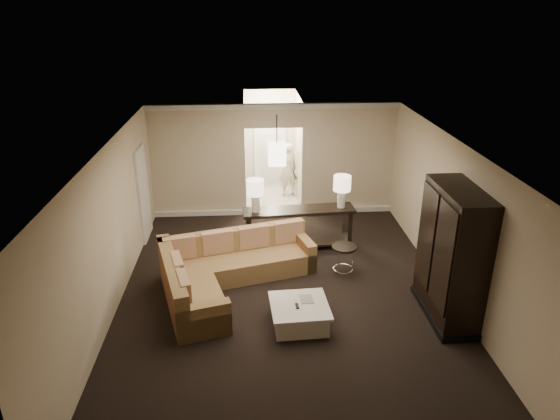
{
  "coord_description": "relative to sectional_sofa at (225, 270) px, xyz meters",
  "views": [
    {
      "loc": [
        -0.62,
        -7.75,
        5.01
      ],
      "look_at": [
        -0.03,
        1.2,
        1.24
      ],
      "focal_mm": 32.0,
      "sensor_mm": 36.0,
      "label": 1
    }
  ],
  "objects": [
    {
      "name": "foyer",
      "position": [
        1.12,
        4.86,
        0.95
      ],
      "size": [
        1.44,
        2.02,
        2.8
      ],
      "color": "beige",
      "rests_on": "ground"
    },
    {
      "name": "pendant_light",
      "position": [
        1.12,
        2.22,
        1.6
      ],
      "size": [
        0.38,
        0.38,
        1.09
      ],
      "color": "black",
      "rests_on": "ceiling"
    },
    {
      "name": "ground",
      "position": [
        1.12,
        -0.48,
        -0.35
      ],
      "size": [
        8.0,
        8.0,
        0.0
      ],
      "primitive_type": "plane",
      "color": "black",
      "rests_on": "ground"
    },
    {
      "name": "sectional_sofa",
      "position": [
        0.0,
        0.0,
        0.0
      ],
      "size": [
        3.11,
        2.97,
        0.89
      ],
      "rotation": [
        0.0,
        0.0,
        0.27
      ],
      "color": "brown",
      "rests_on": "ground"
    },
    {
      "name": "ceiling",
      "position": [
        1.12,
        -0.48,
        2.45
      ],
      "size": [
        6.0,
        8.0,
        0.02
      ],
      "primitive_type": "cube",
      "color": "silver",
      "rests_on": "wall_back"
    },
    {
      "name": "armoire",
      "position": [
        3.81,
        -1.16,
        0.76
      ],
      "size": [
        0.69,
        1.61,
        2.31
      ],
      "color": "black",
      "rests_on": "ground"
    },
    {
      "name": "wall_left",
      "position": [
        -1.88,
        -0.48,
        1.05
      ],
      "size": [
        0.04,
        8.0,
        2.8
      ],
      "primitive_type": "cube",
      "color": "#C5BB95",
      "rests_on": "ground"
    },
    {
      "name": "wall_back",
      "position": [
        1.12,
        3.52,
        1.05
      ],
      "size": [
        6.0,
        0.04,
        2.8
      ],
      "primitive_type": "cube",
      "color": "#C5BB95",
      "rests_on": "ground"
    },
    {
      "name": "person",
      "position": [
        1.57,
        4.75,
        0.47
      ],
      "size": [
        0.7,
        0.58,
        1.65
      ],
      "primitive_type": "imported",
      "rotation": [
        0.0,
        0.0,
        3.48
      ],
      "color": "beige",
      "rests_on": "ground"
    },
    {
      "name": "wall_right",
      "position": [
        4.12,
        -0.48,
        1.05
      ],
      "size": [
        0.04,
        8.0,
        2.8
      ],
      "primitive_type": "cube",
      "color": "#C5BB95",
      "rests_on": "ground"
    },
    {
      "name": "baseboard",
      "position": [
        1.12,
        3.47,
        -0.29
      ],
      "size": [
        6.0,
        0.1,
        0.12
      ],
      "primitive_type": "cube",
      "color": "silver",
      "rests_on": "ground"
    },
    {
      "name": "crown_molding",
      "position": [
        1.12,
        3.47,
        2.38
      ],
      "size": [
        6.0,
        0.1,
        0.12
      ],
      "primitive_type": "cube",
      "color": "silver",
      "rests_on": "wall_back"
    },
    {
      "name": "console_table",
      "position": [
        1.54,
        1.52,
        0.2
      ],
      "size": [
        2.41,
        0.7,
        0.92
      ],
      "rotation": [
        0.0,
        0.0,
        0.07
      ],
      "color": "black",
      "rests_on": "ground"
    },
    {
      "name": "drink_table",
      "position": [
        2.32,
        0.33,
        0.08
      ],
      "size": [
        0.49,
        0.49,
        0.61
      ],
      "rotation": [
        0.0,
        0.0,
        -0.22
      ],
      "color": "black",
      "rests_on": "ground"
    },
    {
      "name": "wall_front",
      "position": [
        1.12,
        -4.48,
        1.05
      ],
      "size": [
        6.0,
        0.04,
        2.8
      ],
      "primitive_type": "cube",
      "color": "#C5BB95",
      "rests_on": "ground"
    },
    {
      "name": "table_lamp_right",
      "position": [
        2.46,
        1.58,
        1.04
      ],
      "size": [
        0.37,
        0.37,
        0.7
      ],
      "color": "silver",
      "rests_on": "console_table"
    },
    {
      "name": "table_lamp_left",
      "position": [
        0.62,
        1.46,
        1.04
      ],
      "size": [
        0.37,
        0.37,
        0.7
      ],
      "color": "silver",
      "rests_on": "console_table"
    },
    {
      "name": "coffee_table",
      "position": [
        1.28,
        -1.28,
        -0.16
      ],
      "size": [
        1.0,
        1.0,
        0.4
      ],
      "rotation": [
        0.0,
        0.0,
        0.05
      ],
      "color": "beige",
      "rests_on": "ground"
    },
    {
      "name": "side_door",
      "position": [
        -1.85,
        2.32,
        0.7
      ],
      "size": [
        0.05,
        0.9,
        2.1
      ],
      "primitive_type": "cube",
      "color": "white",
      "rests_on": "ground"
    }
  ]
}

